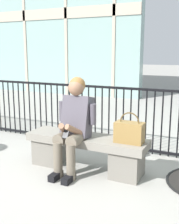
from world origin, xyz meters
TOP-DOWN VIEW (x-y plane):
  - ground_plane at (0.00, 0.00)m, footprint 60.00×60.00m
  - stone_bench at (0.00, 0.00)m, footprint 1.60×0.44m
  - seated_person_with_phone at (-0.11, -0.13)m, footprint 0.52×0.66m
  - handbag_on_bench at (0.58, -0.01)m, footprint 0.34×0.18m
  - plaza_railing at (-0.00, 0.93)m, footprint 8.23×0.04m

SIDE VIEW (x-z plane):
  - ground_plane at x=0.00m, z-range 0.00..0.00m
  - stone_bench at x=0.00m, z-range 0.05..0.50m
  - plaza_railing at x=0.00m, z-range 0.01..1.00m
  - handbag_on_bench at x=0.58m, z-range 0.40..0.77m
  - seated_person_with_phone at x=-0.11m, z-range 0.04..1.26m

